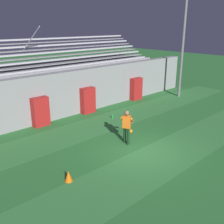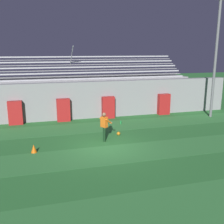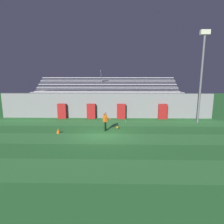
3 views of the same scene
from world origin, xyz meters
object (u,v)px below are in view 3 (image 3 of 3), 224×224
Objects in this scene: water_bottle at (126,121)px; padding_pillar_gate_right at (121,111)px; padding_pillar_gate_left at (91,111)px; goalkeeper at (105,120)px; soccer_ball at (117,127)px; floodlight_pole at (202,67)px; padding_pillar_far_right at (163,112)px; traffic_cone at (58,131)px; padding_pillar_far_left at (62,111)px.

padding_pillar_gate_right is at bearing 103.28° from water_bottle.
padding_pillar_gate_right is (3.38, 0.00, 0.00)m from padding_pillar_gate_left.
goalkeeper is 7.59× the size of soccer_ball.
water_bottle is (0.44, -1.86, -0.72)m from padding_pillar_gate_right.
floodlight_pole is 37.73× the size of water_bottle.
padding_pillar_gate_right is at bearing 73.03° from goalkeeper.
padding_pillar_far_right reaches higher than traffic_cone.
goalkeeper is at bearing -106.97° from padding_pillar_gate_right.
floodlight_pole is 21.56× the size of traffic_cone.
floodlight_pole reaches higher than padding_pillar_far_right.
padding_pillar_gate_right and padding_pillar_far_left have the same top height.
water_bottle is (3.82, -1.86, -0.72)m from padding_pillar_gate_left.
traffic_cone is 1.75× the size of water_bottle.
padding_pillar_gate_left is at bearing 124.97° from soccer_ball.
padding_pillar_far_left reaches higher than traffic_cone.
padding_pillar_gate_left and padding_pillar_far_right have the same top height.
floodlight_pole is 10.28m from soccer_ball.
floodlight_pole reaches higher than padding_pillar_gate_right.
padding_pillar_far_right is 1.00× the size of goalkeeper.
padding_pillar_gate_right is 1.00× the size of padding_pillar_far_right.
padding_pillar_gate_left is at bearing 180.00° from padding_pillar_far_right.
padding_pillar_far_left is 7.58m from soccer_ball.
padding_pillar_far_left is at bearing 180.00° from padding_pillar_gate_right.
floodlight_pole is at bearing -6.69° from padding_pillar_far_left.
padding_pillar_far_right is at bearing 0.00° from padding_pillar_gate_left.
floodlight_pole reaches higher than padding_pillar_gate_left.
padding_pillar_gate_right is at bearing 167.74° from floodlight_pole.
padding_pillar_gate_left is 1.00× the size of padding_pillar_far_left.
padding_pillar_far_left is 15.43m from floodlight_pole.
padding_pillar_far_right reaches higher than goalkeeper.
goalkeeper is (-9.37, -3.22, -4.68)m from floodlight_pole.
padding_pillar_gate_left is 12.35m from floodlight_pole.
padding_pillar_far_right is at bearing 39.58° from soccer_ball.
padding_pillar_gate_left is 8.03m from padding_pillar_far_right.
goalkeeper is at bearing -122.37° from water_bottle.
water_bottle is at bearing -25.98° from padding_pillar_gate_left.
padding_pillar_far_left is at bearing 102.65° from traffic_cone.
soccer_ball is at bearing 17.12° from traffic_cone.
padding_pillar_far_right is 6.97× the size of water_bottle.
padding_pillar_gate_right is 1.00× the size of goalkeeper.
padding_pillar_far_left reaches higher than goalkeeper.
floodlight_pole is at bearing -8.64° from padding_pillar_gate_left.
padding_pillar_far_left is 1.00× the size of padding_pillar_far_right.
padding_pillar_gate_right is 3.98× the size of traffic_cone.
padding_pillar_gate_left is 6.12m from traffic_cone.
padding_pillar_far_left is at bearing 146.11° from soccer_ball.
traffic_cone is at bearing -133.33° from padding_pillar_gate_right.
padding_pillar_far_right is at bearing 23.86° from water_bottle.
padding_pillar_far_right is at bearing 38.69° from goalkeeper.
soccer_ball is (1.06, 0.72, -0.84)m from goalkeeper.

